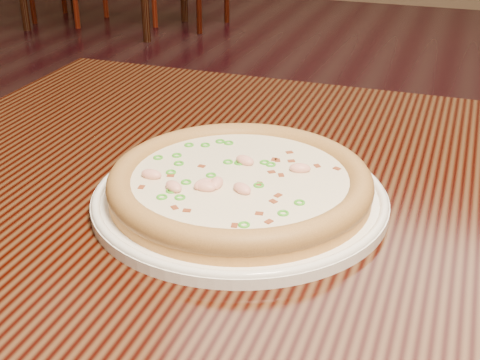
% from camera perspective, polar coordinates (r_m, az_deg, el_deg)
% --- Properties ---
extents(hero_table, '(1.20, 0.80, 0.75)m').
position_cam_1_polar(hero_table, '(0.82, 9.17, -7.82)').
color(hero_table, black).
rests_on(hero_table, ground).
extents(plate, '(0.33, 0.33, 0.02)m').
position_cam_1_polar(plate, '(0.75, -0.00, -1.46)').
color(plate, white).
rests_on(plate, hero_table).
extents(pizza, '(0.29, 0.29, 0.03)m').
position_cam_1_polar(pizza, '(0.74, -0.02, -0.21)').
color(pizza, gold).
rests_on(pizza, plate).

